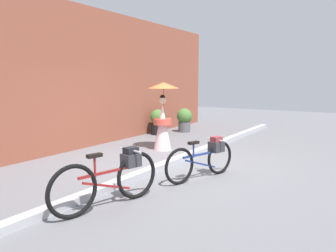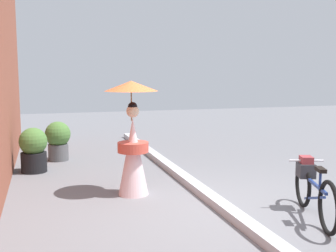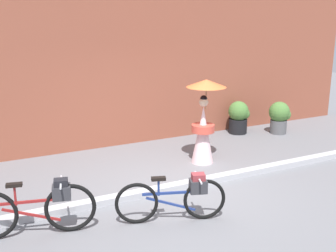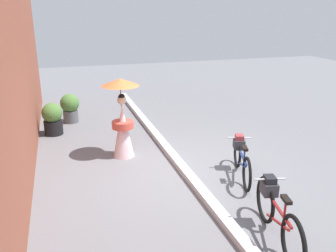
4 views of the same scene
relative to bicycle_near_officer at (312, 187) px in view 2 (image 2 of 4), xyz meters
name	(u,v)px [view 2 (image 2 of 4)]	position (x,y,z in m)	size (l,w,h in m)	color
ground_plane	(224,212)	(0.53, 1.05, -0.41)	(30.00, 30.00, 0.00)	slate
sidewalk_curb	(224,208)	(0.53, 1.05, -0.35)	(14.00, 0.20, 0.12)	#B2B2B7
bicycle_near_officer	(312,187)	(0.00, 0.00, 0.00)	(1.66, 0.67, 0.77)	black
person_with_parasol	(133,137)	(1.73, 2.10, 0.53)	(0.84, 0.84, 1.81)	silver
potted_plant_by_door	(34,149)	(3.77, 3.64, 0.05)	(0.55, 0.54, 0.87)	black
potted_plant_small	(58,139)	(4.74, 3.14, 0.07)	(0.57, 0.55, 0.87)	#59595B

